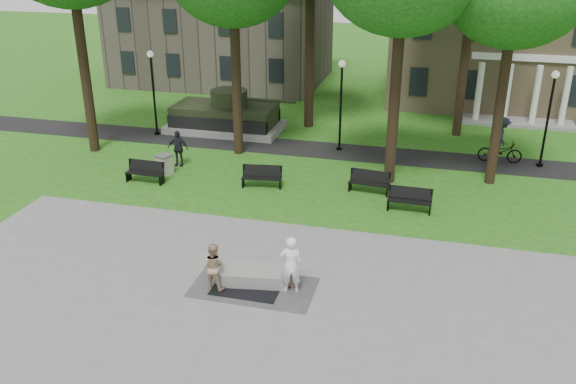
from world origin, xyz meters
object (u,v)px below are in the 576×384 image
(concrete_block, at_px, (256,276))
(park_bench_0, at_px, (145,171))
(friend_watching, at_px, (213,266))
(skateboarder, at_px, (291,265))
(cyclist, at_px, (501,144))
(trash_bin, at_px, (164,164))

(concrete_block, relative_size, park_bench_0, 1.21)
(friend_watching, bearing_deg, skateboarder, -164.58)
(cyclist, distance_m, trash_bin, 16.53)
(concrete_block, relative_size, friend_watching, 1.37)
(concrete_block, bearing_deg, cyclist, 58.73)
(skateboarder, xyz_separation_m, trash_bin, (-8.34, 8.50, -0.51))
(trash_bin, bearing_deg, cyclist, 20.09)
(concrete_block, distance_m, friend_watching, 1.50)
(cyclist, xyz_separation_m, park_bench_0, (-15.94, -6.80, -0.42))
(friend_watching, height_order, trash_bin, friend_watching)
(cyclist, height_order, park_bench_0, cyclist)
(cyclist, bearing_deg, park_bench_0, 111.57)
(trash_bin, bearing_deg, skateboarder, -45.55)
(friend_watching, xyz_separation_m, park_bench_0, (-6.30, 7.80, -0.30))
(skateboarder, distance_m, friend_watching, 2.49)
(trash_bin, bearing_deg, concrete_block, -49.27)
(concrete_block, xyz_separation_m, park_bench_0, (-7.50, 7.10, 0.28))
(friend_watching, relative_size, cyclist, 0.70)
(cyclist, xyz_separation_m, trash_bin, (-15.52, -5.68, -0.45))
(skateboarder, xyz_separation_m, park_bench_0, (-8.76, 7.38, -0.47))
(friend_watching, bearing_deg, park_bench_0, -45.41)
(concrete_block, bearing_deg, skateboarder, -12.37)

